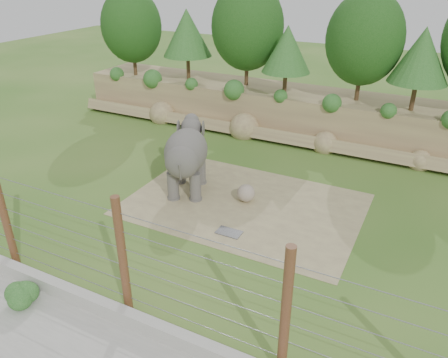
% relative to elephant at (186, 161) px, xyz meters
% --- Properties ---
extents(ground, '(90.00, 90.00, 0.00)m').
position_rel_elephant_xyz_m(ground, '(2.40, -2.96, -1.55)').
color(ground, '#32681D').
rests_on(ground, ground).
extents(back_embankment, '(30.00, 5.52, 8.77)m').
position_rel_elephant_xyz_m(back_embankment, '(2.99, 9.71, 2.41)').
color(back_embankment, '#85694D').
rests_on(back_embankment, ground).
extents(dirt_patch, '(10.00, 7.00, 0.02)m').
position_rel_elephant_xyz_m(dirt_patch, '(2.90, 0.04, -1.54)').
color(dirt_patch, '#8E7D59').
rests_on(dirt_patch, ground).
extents(drain_grate, '(1.00, 0.60, 0.03)m').
position_rel_elephant_xyz_m(drain_grate, '(3.30, -2.29, -1.52)').
color(drain_grate, '#262628').
rests_on(drain_grate, dirt_patch).
extents(elephant, '(2.95, 4.17, 3.10)m').
position_rel_elephant_xyz_m(elephant, '(0.00, 0.00, 0.00)').
color(elephant, '#55524D').
rests_on(elephant, ground).
extents(stone_ball, '(0.80, 0.80, 0.80)m').
position_rel_elephant_xyz_m(stone_ball, '(2.85, 0.32, -1.13)').
color(stone_ball, gray).
rests_on(stone_ball, dirt_patch).
extents(retaining_wall, '(26.00, 0.35, 0.50)m').
position_rel_elephant_xyz_m(retaining_wall, '(2.40, -7.96, -1.30)').
color(retaining_wall, '#A4A399').
rests_on(retaining_wall, ground).
extents(barrier_fence, '(20.26, 0.26, 4.00)m').
position_rel_elephant_xyz_m(barrier_fence, '(2.40, -7.46, 0.45)').
color(barrier_fence, '#4F2719').
rests_on(barrier_fence, ground).
extents(walkway_shrub, '(0.76, 0.76, 0.76)m').
position_rel_elephant_xyz_m(walkway_shrub, '(-0.81, -8.76, -1.16)').
color(walkway_shrub, '#225F1F').
rests_on(walkway_shrub, walkway).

